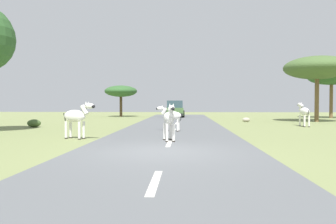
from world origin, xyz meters
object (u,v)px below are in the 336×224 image
Objects in this scene: bush_3 at (34,123)px; zebra_2 at (171,116)px; rock_1 at (246,120)px; zebra_1 at (76,117)px; tree_2 at (121,91)px; zebra_3 at (304,112)px; tree_1 at (317,68)px; car_0 at (175,109)px; zebra_0 at (169,119)px; tree_6 at (331,77)px.

zebra_2 is at bearing -19.71° from bush_3.
zebra_1 is at bearing -126.19° from rock_1.
zebra_3 is at bearing -44.36° from tree_2.
zebra_3 is at bearing -48.43° from zebra_2.
bush_3 is (-20.39, -6.96, -4.14)m from tree_1.
car_0 is 5.19× the size of bush_3.
zebra_2 is at bearing -155.79° from zebra_3.
zebra_0 is 2.53× the size of rock_1.
zebra_3 is 2.04× the size of bush_3.
tree_2 is at bearing 153.39° from tree_1.
rock_1 is (-9.88, -7.25, -3.99)m from tree_6.
car_0 reaches higher than zebra_2.
car_0 is at bearing -100.74° from zebra_0.
zebra_1 is at bearing 80.10° from car_0.
tree_1 is at bearing 154.35° from zebra_1.
tree_6 is 8.13× the size of rock_1.
rock_1 is (6.02, -8.22, -0.67)m from car_0.
tree_6 is 5.98× the size of bush_3.
zebra_1 is 21.73m from car_0.
zebra_3 is at bearing -119.79° from tree_6.
zebra_2 is at bearing 90.67° from car_0.
zebra_0 is 11.88m from bush_3.
tree_6 reaches higher than bush_3.
zebra_0 is 0.91× the size of zebra_3.
tree_2 is at bearing -10.98° from car_0.
tree_6 is at bearing 176.26° from car_0.
zebra_0 is 24.58m from tree_2.
zebra_3 reaches higher than zebra_2.
tree_2 is 5.82× the size of rock_1.
zebra_1 is 0.45× the size of tree_2.
bush_3 is (-8.99, 7.73, -0.68)m from zebra_0.
zebra_0 is at bearing -127.80° from tree_1.
zebra_3 reaches higher than rock_1.
zebra_1 reaches higher than rock_1.
zebra_0 is 4.19m from zebra_1.
rock_1 is at bearing 24.14° from bush_3.
zebra_2 is 0.33× the size of car_0.
car_0 is at bearing 126.23° from rock_1.
zebra_0 is 1.09× the size of zebra_2.
tree_6 is (4.10, 6.83, -0.22)m from tree_1.
tree_2 is 16.31m from bush_3.
bush_3 is at bearing -52.45° from zebra_0.
zebra_1 is 1.13× the size of zebra_2.
bush_3 is at bearing 83.63° from zebra_2.
bush_3 is 1.36× the size of rock_1.
tree_6 is at bearing -29.27° from zebra_2.
tree_2 reaches higher than zebra_2.
zebra_3 is 0.34× the size of tree_6.
bush_3 is (-24.49, -13.80, -3.92)m from tree_6.
tree_2 is 15.50m from rock_1.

